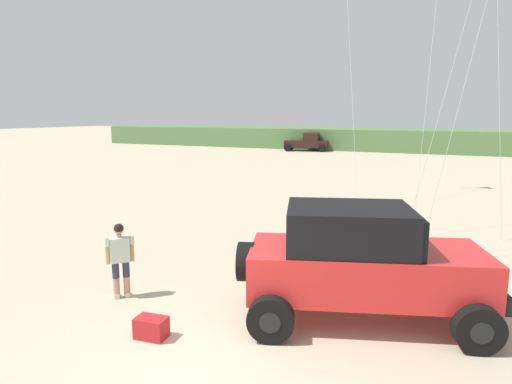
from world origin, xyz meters
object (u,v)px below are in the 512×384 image
(jeep, at_px, (362,261))
(distant_pickup, at_px, (307,142))
(cooler_box, at_px, (151,328))
(person_watching, at_px, (120,256))

(jeep, distance_m, distant_pickup, 40.66)
(cooler_box, distance_m, distant_pickup, 41.89)
(cooler_box, bearing_deg, person_watching, 138.97)
(jeep, distance_m, cooler_box, 4.11)
(cooler_box, bearing_deg, distant_pickup, 98.13)
(person_watching, xyz_separation_m, distant_pickup, (-8.88, 39.33, 0.00))
(jeep, bearing_deg, cooler_box, -144.77)
(person_watching, bearing_deg, cooler_box, -34.49)
(jeep, relative_size, person_watching, 3.00)
(jeep, height_order, cooler_box, jeep)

